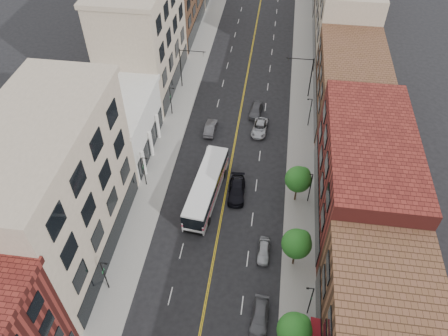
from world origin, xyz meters
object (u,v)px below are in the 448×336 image
at_px(car_parked_mid, 260,317).
at_px(car_lane_c, 256,110).
at_px(city_bus, 206,187).
at_px(car_lane_behind, 210,128).
at_px(car_parked_far, 264,251).
at_px(car_lane_a, 237,190).
at_px(car_lane_b, 260,128).

xyz_separation_m(car_parked_mid, car_lane_c, (-3.45, 35.39, 0.13)).
xyz_separation_m(city_bus, car_parked_mid, (8.39, -16.36, -1.31)).
bearing_deg(car_lane_behind, car_parked_far, 115.24).
bearing_deg(car_parked_far, car_lane_a, 115.52).
height_order(car_parked_far, car_lane_c, car_lane_c).
bearing_deg(car_lane_b, car_lane_a, -94.40).
distance_m(car_lane_a, car_lane_c, 18.03).
xyz_separation_m(car_parked_mid, car_lane_b, (-2.47, 31.05, 0.04)).
bearing_deg(car_parked_mid, car_lane_b, 96.66).
height_order(car_lane_a, car_lane_b, car_lane_a).
xyz_separation_m(car_lane_behind, car_lane_b, (7.61, 1.10, -0.04)).
distance_m(car_lane_behind, car_lane_c, 8.57).
bearing_deg(city_bus, car_lane_behind, 102.70).
bearing_deg(city_bus, car_lane_c, 81.08).
xyz_separation_m(city_bus, car_lane_a, (3.90, 1.03, -1.17)).
relative_size(car_parked_mid, car_lane_a, 0.83).
bearing_deg(car_lane_b, car_parked_mid, -81.43).
bearing_deg(car_lane_a, car_lane_behind, 111.19).
xyz_separation_m(car_parked_mid, car_lane_a, (-4.49, 17.39, 0.14)).
xyz_separation_m(car_lane_a, car_lane_c, (1.04, 18.00, -0.00)).
bearing_deg(car_lane_behind, city_bus, 97.72).
height_order(car_lane_behind, car_lane_b, car_lane_behind).
bearing_deg(car_lane_a, car_lane_b, 78.78).
relative_size(car_parked_mid, car_lane_b, 0.91).
relative_size(car_parked_far, car_lane_c, 0.83).
relative_size(city_bus, car_lane_a, 2.46).
distance_m(car_lane_a, car_lane_b, 13.81).
relative_size(car_parked_far, car_lane_b, 0.78).
height_order(city_bus, car_lane_behind, city_bus).
xyz_separation_m(car_lane_a, car_lane_b, (2.02, 13.66, -0.10)).
distance_m(city_bus, car_parked_mid, 18.43).
distance_m(city_bus, car_lane_behind, 13.75).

